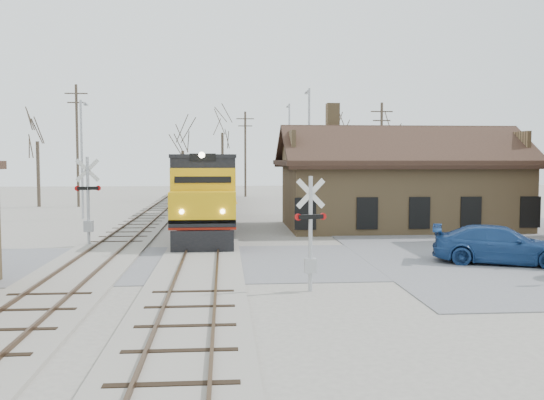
# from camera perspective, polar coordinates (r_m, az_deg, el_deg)

# --- Properties ---
(ground) EXTENTS (140.00, 140.00, 0.00)m
(ground) POSITION_cam_1_polar(r_m,az_deg,el_deg) (25.71, -6.74, -5.90)
(ground) COLOR #9F9A8F
(ground) RESTS_ON ground
(road) EXTENTS (60.00, 9.00, 0.03)m
(road) POSITION_cam_1_polar(r_m,az_deg,el_deg) (25.70, -6.74, -5.87)
(road) COLOR slate
(road) RESTS_ON ground
(track_main) EXTENTS (3.40, 90.00, 0.24)m
(track_main) POSITION_cam_1_polar(r_m,az_deg,el_deg) (40.55, -5.93, -2.17)
(track_main) COLOR #9F9A8F
(track_main) RESTS_ON ground
(track_siding) EXTENTS (3.40, 90.00, 0.24)m
(track_siding) POSITION_cam_1_polar(r_m,az_deg,el_deg) (40.91, -12.25, -2.18)
(track_siding) COLOR #9F9A8F
(track_siding) RESTS_ON ground
(depot) EXTENTS (15.20, 9.31, 7.90)m
(depot) POSITION_cam_1_polar(r_m,az_deg,el_deg) (38.94, 11.86, 0.97)
(depot) COLOR olive
(depot) RESTS_ON ground
(locomotive_lead) EXTENTS (3.11, 20.84, 4.63)m
(locomotive_lead) POSITION_cam_1_polar(r_m,az_deg,el_deg) (37.41, -6.07, 0.95)
(locomotive_lead) COLOR black
(locomotive_lead) RESTS_ON ground
(locomotive_trailing) EXTENTS (3.11, 20.84, 4.38)m
(locomotive_trailing) POSITION_cam_1_polar(r_m,az_deg,el_deg) (58.50, -5.52, 2.05)
(locomotive_trailing) COLOR black
(locomotive_trailing) RESTS_ON ground
(crossbuck_near) EXTENTS (1.08, 0.32, 3.81)m
(crossbuck_near) POSITION_cam_1_polar(r_m,az_deg,el_deg) (19.97, 3.64, -3.50)
(crossbuck_near) COLOR #A5A8AD
(crossbuck_near) RESTS_ON ground
(crossbuck_far) EXTENTS (1.26, 0.36, 4.46)m
(crossbuck_far) POSITION_cam_1_polar(r_m,az_deg,el_deg) (31.41, -16.92, -0.45)
(crossbuck_far) COLOR #A5A8AD
(crossbuck_far) RESTS_ON ground
(parked_car) EXTENTS (5.90, 3.98, 1.59)m
(parked_car) POSITION_cam_1_polar(r_m,az_deg,el_deg) (26.91, 20.70, -3.98)
(parked_car) COLOR navy
(parked_car) RESTS_ON ground
(streetlight_a) EXTENTS (0.25, 2.04, 8.52)m
(streetlight_a) POSITION_cam_1_polar(r_m,az_deg,el_deg) (45.68, -17.44, 4.30)
(streetlight_a) COLOR #A5A8AD
(streetlight_a) RESTS_ON ground
(streetlight_b) EXTENTS (0.25, 2.04, 9.75)m
(streetlight_b) POSITION_cam_1_polar(r_m,az_deg,el_deg) (47.29, 3.48, 5.21)
(streetlight_b) COLOR #A5A8AD
(streetlight_b) RESTS_ON ground
(streetlight_c) EXTENTS (0.25, 2.04, 9.89)m
(streetlight_c) POSITION_cam_1_polar(r_m,az_deg,el_deg) (62.07, 1.62, 5.00)
(streetlight_c) COLOR #A5A8AD
(streetlight_c) RESTS_ON ground
(utility_pole_a) EXTENTS (2.00, 0.24, 10.91)m
(utility_pole_a) POSITION_cam_1_polar(r_m,az_deg,el_deg) (57.02, -17.86, 5.10)
(utility_pole_a) COLOR #382D23
(utility_pole_a) RESTS_ON ground
(utility_pole_b) EXTENTS (2.00, 0.24, 9.57)m
(utility_pole_b) POSITION_cam_1_polar(r_m,az_deg,el_deg) (68.39, -2.53, 4.50)
(utility_pole_b) COLOR #382D23
(utility_pole_b) RESTS_ON ground
(utility_pole_c) EXTENTS (2.00, 0.24, 9.33)m
(utility_pole_c) POSITION_cam_1_polar(r_m,az_deg,el_deg) (55.41, 10.24, 4.43)
(utility_pole_c) COLOR #382D23
(utility_pole_c) RESTS_ON ground
(tree_a) EXTENTS (3.92, 3.92, 9.60)m
(tree_a) POSITION_cam_1_polar(r_m,az_deg,el_deg) (58.29, -21.24, 6.11)
(tree_a) COLOR #382D23
(tree_a) RESTS_ON ground
(tree_b) EXTENTS (3.43, 3.43, 8.40)m
(tree_b) POSITION_cam_1_polar(r_m,az_deg,el_deg) (63.47, -8.41, 5.36)
(tree_b) COLOR #382D23
(tree_b) RESTS_ON ground
(tree_c) EXTENTS (4.92, 4.92, 12.04)m
(tree_c) POSITION_cam_1_polar(r_m,az_deg,el_deg) (72.68, -4.70, 7.28)
(tree_c) COLOR #382D23
(tree_c) RESTS_ON ground
(tree_d) EXTENTS (3.81, 3.81, 9.34)m
(tree_d) POSITION_cam_1_polar(r_m,az_deg,el_deg) (69.84, 6.88, 5.80)
(tree_d) COLOR #382D23
(tree_d) RESTS_ON ground
(tree_e) EXTENTS (4.10, 4.10, 10.06)m
(tree_e) POSITION_cam_1_polar(r_m,az_deg,el_deg) (68.74, 11.36, 6.21)
(tree_e) COLOR #382D23
(tree_e) RESTS_ON ground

